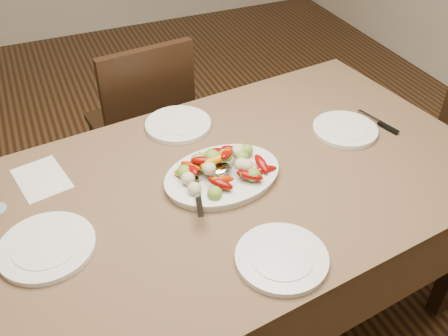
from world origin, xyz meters
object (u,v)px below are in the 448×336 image
at_px(chair_far, 139,124).
at_px(plate_right, 345,130).
at_px(serving_platter, 222,177).
at_px(plate_far, 178,125).
at_px(plate_left, 47,247).
at_px(plate_near, 282,258).
at_px(dining_table, 224,259).

bearing_deg(chair_far, plate_right, 121.65).
relative_size(serving_platter, plate_right, 1.60).
distance_m(plate_right, plate_far, 0.63).
relative_size(chair_far, plate_left, 3.45).
bearing_deg(plate_far, plate_right, -26.42).
bearing_deg(serving_platter, plate_near, -88.13).
relative_size(dining_table, plate_near, 7.03).
bearing_deg(chair_far, serving_platter, 88.72).
bearing_deg(plate_right, plate_far, 153.58).
xyz_separation_m(chair_far, plate_left, (-0.51, -0.95, 0.29)).
xyz_separation_m(chair_far, plate_right, (0.61, -0.79, 0.29)).
bearing_deg(dining_table, plate_right, 9.78).
distance_m(plate_right, plate_near, 0.70).
bearing_deg(chair_far, plate_left, 55.61).
bearing_deg(serving_platter, plate_far, 94.89).
distance_m(serving_platter, plate_right, 0.54).
relative_size(dining_table, serving_platter, 4.72).
distance_m(serving_platter, plate_left, 0.59).
relative_size(dining_table, plate_right, 7.57).
height_order(dining_table, plate_right, plate_right).
bearing_deg(dining_table, serving_platter, 85.96).
bearing_deg(plate_near, chair_far, 94.09).
relative_size(chair_far, serving_platter, 2.44).
height_order(serving_platter, plate_far, serving_platter).
xyz_separation_m(dining_table, plate_near, (0.01, -0.37, 0.39)).
xyz_separation_m(plate_left, plate_near, (0.59, -0.30, 0.00)).
height_order(dining_table, chair_far, chair_far).
xyz_separation_m(plate_far, plate_near, (0.04, -0.75, 0.00)).
height_order(plate_left, plate_near, same).
height_order(chair_far, plate_left, chair_far).
xyz_separation_m(plate_right, plate_far, (-0.57, 0.28, 0.00)).
relative_size(plate_far, plate_near, 0.96).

